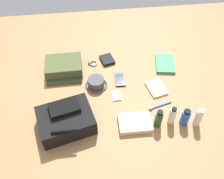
{
  "coord_description": "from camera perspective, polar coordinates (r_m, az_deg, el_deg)",
  "views": [
    {
      "loc": [
        0.13,
        1.11,
        1.35
      ],
      "look_at": [
        0.0,
        0.0,
        0.04
      ],
      "focal_mm": 41.26,
      "sensor_mm": 36.0,
      "label": 1
    }
  ],
  "objects": [
    {
      "name": "notepad",
      "position": [
        1.8,
        9.78,
        0.33
      ],
      "size": [
        0.14,
        0.17,
        0.02
      ],
      "primitive_type": "cube",
      "rotation": [
        0.0,
        0.0,
        0.24
      ],
      "color": "beige",
      "rests_on": "ground_plane"
    },
    {
      "name": "toothpaste_tube",
      "position": [
        1.6,
        13.23,
        -5.69
      ],
      "size": [
        0.04,
        0.04,
        0.14
      ],
      "color": "white",
      "rests_on": "ground_plane"
    },
    {
      "name": "shampoo_bottle",
      "position": [
        1.57,
        10.31,
        -6.37
      ],
      "size": [
        0.05,
        0.05,
        0.14
      ],
      "color": "#19471E",
      "rests_on": "ground_plane"
    },
    {
      "name": "media_player",
      "position": [
        1.73,
        0.98,
        -1.33
      ],
      "size": [
        0.05,
        0.08,
        0.01
      ],
      "color": "#B7B7BC",
      "rests_on": "ground_plane"
    },
    {
      "name": "backpack",
      "position": [
        1.57,
        -10.19,
        -6.61
      ],
      "size": [
        0.37,
        0.32,
        0.14
      ],
      "color": "black",
      "rests_on": "ground_plane"
    },
    {
      "name": "toothbrush",
      "position": [
        1.7,
        10.32,
        -3.63
      ],
      "size": [
        0.16,
        0.05,
        0.02
      ],
      "color": "blue",
      "rests_on": "ground_plane"
    },
    {
      "name": "wristwatch",
      "position": [
        1.95,
        -4.25,
        5.8
      ],
      "size": [
        0.07,
        0.06,
        0.01
      ],
      "color": "#99999E",
      "rests_on": "ground_plane"
    },
    {
      "name": "ground_plane",
      "position": [
        1.76,
        0.0,
        -1.09
      ],
      "size": [
        2.64,
        2.02,
        0.02
      ],
      "primitive_type": "cube",
      "color": "#9A6941",
      "rests_on": "ground"
    },
    {
      "name": "deodorant_spray",
      "position": [
        1.62,
        15.92,
        -5.93
      ],
      "size": [
        0.05,
        0.05,
        0.13
      ],
      "color": "blue",
      "rests_on": "ground_plane"
    },
    {
      "name": "cell_phone",
      "position": [
        1.83,
        1.78,
        2.3
      ],
      "size": [
        0.07,
        0.13,
        0.01
      ],
      "color": "black",
      "rests_on": "ground_plane"
    },
    {
      "name": "bucket_hat",
      "position": [
        1.78,
        -3.54,
        1.45
      ],
      "size": [
        0.15,
        0.15,
        0.06
      ],
      "color": "#4B4B4B",
      "rests_on": "ground_plane"
    },
    {
      "name": "folded_towel",
      "position": [
        1.6,
        5.11,
        -7.41
      ],
      "size": [
        0.2,
        0.14,
        0.04
      ],
      "primitive_type": "cube",
      "rotation": [
        0.0,
        0.0,
        -0.01
      ],
      "color": "beige",
      "rests_on": "ground_plane"
    },
    {
      "name": "wallet",
      "position": [
        1.96,
        -1.05,
        6.61
      ],
      "size": [
        0.12,
        0.13,
        0.02
      ],
      "primitive_type": "cube",
      "rotation": [
        0.0,
        0.0,
        0.26
      ],
      "color": "black",
      "rests_on": "ground_plane"
    },
    {
      "name": "lotion_bottle",
      "position": [
        1.63,
        18.64,
        -5.92
      ],
      "size": [
        0.04,
        0.04,
        0.14
      ],
      "color": "beige",
      "rests_on": "ground_plane"
    },
    {
      "name": "paperback_novel",
      "position": [
        1.97,
        11.67,
        5.64
      ],
      "size": [
        0.17,
        0.22,
        0.02
      ],
      "color": "#2D934C",
      "rests_on": "ground_plane"
    },
    {
      "name": "toiletry_pouch",
      "position": [
        1.89,
        -10.62,
        4.9
      ],
      "size": [
        0.26,
        0.24,
        0.09
      ],
      "color": "#47512D",
      "rests_on": "ground_plane"
    }
  ]
}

